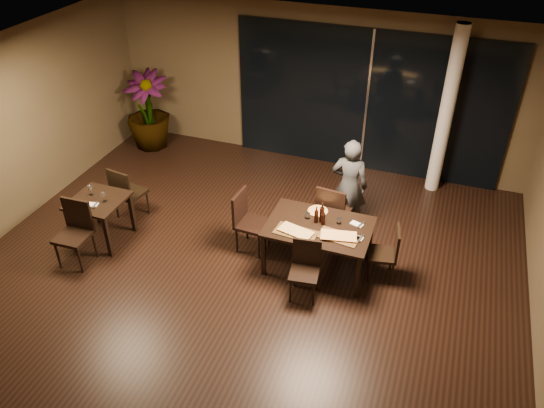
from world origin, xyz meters
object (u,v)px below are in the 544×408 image
(chair_side_far, at_px, (126,191))
(chair_main_far, at_px, (332,211))
(chair_side_near, at_px, (75,229))
(diner, at_px, (349,186))
(chair_main_left, at_px, (247,218))
(chair_main_near, at_px, (305,266))
(chair_main_right, at_px, (388,251))
(bottle_c, at_px, (322,212))
(potted_plant, at_px, (148,111))
(main_table, at_px, (319,230))
(side_table, at_px, (99,206))
(bottle_a, at_px, (316,215))
(bottle_b, at_px, (323,217))

(chair_side_far, bearing_deg, chair_main_far, -160.77)
(chair_side_near, xyz_separation_m, diner, (3.61, 2.17, 0.24))
(chair_main_far, distance_m, chair_main_left, 1.33)
(chair_main_left, bearing_deg, chair_main_near, -117.50)
(chair_main_left, relative_size, chair_main_right, 1.15)
(chair_main_right, distance_m, bottle_c, 1.09)
(chair_side_near, bearing_deg, potted_plant, 101.56)
(main_table, xyz_separation_m, chair_side_near, (-3.44, -1.04, -0.11))
(side_table, xyz_separation_m, diner, (3.57, 1.63, 0.18))
(bottle_c, bearing_deg, chair_side_far, 180.00)
(diner, xyz_separation_m, potted_plant, (-4.50, 1.42, -0.00))
(chair_side_near, bearing_deg, chair_main_right, 12.36)
(chair_main_near, relative_size, bottle_a, 3.22)
(main_table, xyz_separation_m, bottle_a, (-0.07, 0.07, 0.21))
(chair_main_left, bearing_deg, diner, -48.27)
(potted_plant, bearing_deg, diner, -17.58)
(bottle_a, height_order, bottle_c, bottle_c)
(chair_main_left, relative_size, chair_side_far, 1.02)
(diner, bearing_deg, chair_main_right, 127.90)
(side_table, bearing_deg, chair_main_near, -1.68)
(chair_main_right, xyz_separation_m, bottle_c, (-1.00, 0.00, 0.43))
(chair_side_far, bearing_deg, bottle_a, -171.26)
(potted_plant, bearing_deg, chair_side_far, -67.63)
(side_table, height_order, chair_main_left, chair_main_left)
(chair_main_far, relative_size, bottle_a, 3.83)
(main_table, relative_size, bottle_c, 4.69)
(main_table, bearing_deg, chair_main_far, 87.66)
(chair_main_near, height_order, potted_plant, potted_plant)
(main_table, bearing_deg, chair_main_left, 176.16)
(chair_side_far, xyz_separation_m, diner, (3.50, 1.01, 0.26))
(chair_main_left, distance_m, bottle_b, 1.23)
(chair_main_left, height_order, diner, diner)
(main_table, height_order, chair_side_near, chair_side_near)
(main_table, relative_size, chair_main_right, 1.75)
(main_table, height_order, chair_main_left, chair_main_left)
(potted_plant, bearing_deg, bottle_b, -29.75)
(main_table, bearing_deg, bottle_b, 58.38)
(side_table, relative_size, chair_main_far, 0.79)
(bottle_b, bearing_deg, main_table, -121.62)
(main_table, distance_m, side_table, 3.44)
(chair_main_right, relative_size, chair_side_near, 0.85)
(chair_side_near, bearing_deg, diner, 28.73)
(chair_main_right, relative_size, bottle_c, 2.68)
(chair_side_far, bearing_deg, chair_main_left, -171.50)
(diner, height_order, potted_plant, diner)
(chair_main_right, height_order, chair_side_far, chair_side_far)
(chair_side_far, bearing_deg, chair_side_near, 93.82)
(chair_side_near, xyz_separation_m, bottle_c, (3.44, 1.16, 0.35))
(side_table, relative_size, chair_side_near, 0.79)
(chair_main_right, xyz_separation_m, bottle_b, (-0.96, -0.05, 0.40))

